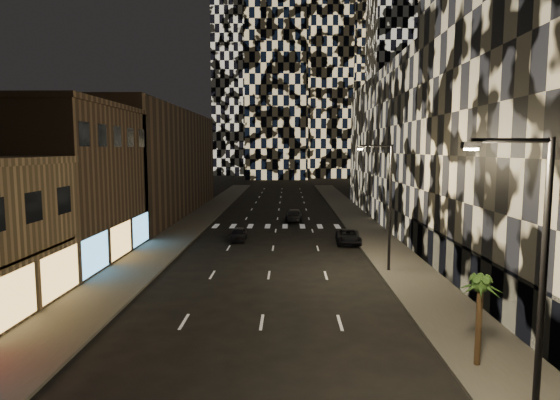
{
  "coord_description": "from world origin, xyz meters",
  "views": [
    {
      "loc": [
        1.33,
        -3.08,
        8.81
      ],
      "look_at": [
        0.89,
        22.76,
        6.0
      ],
      "focal_mm": 30.0,
      "sensor_mm": 36.0,
      "label": 1
    }
  ],
  "objects_px": {
    "streetlight_far": "(387,198)",
    "car_dark_oncoming": "(294,215)",
    "palm_tree": "(480,291)",
    "car_dark_rightlane": "(348,237)",
    "car_dark_midlane": "(238,234)",
    "streetlight_near": "(535,272)"
  },
  "relations": [
    {
      "from": "streetlight_far",
      "to": "car_dark_oncoming",
      "type": "bearing_deg",
      "value": 104.61
    },
    {
      "from": "car_dark_oncoming",
      "to": "palm_tree",
      "type": "distance_m",
      "value": 39.57
    },
    {
      "from": "car_dark_oncoming",
      "to": "car_dark_rightlane",
      "type": "distance_m",
      "value": 14.74
    },
    {
      "from": "car_dark_rightlane",
      "to": "palm_tree",
      "type": "xyz_separation_m",
      "value": [
        2.0,
        -24.99,
        2.55
      ]
    },
    {
      "from": "car_dark_oncoming",
      "to": "palm_tree",
      "type": "bearing_deg",
      "value": 102.09
    },
    {
      "from": "car_dark_midlane",
      "to": "streetlight_near",
      "type": "bearing_deg",
      "value": -68.34
    },
    {
      "from": "palm_tree",
      "to": "car_dark_rightlane",
      "type": "bearing_deg",
      "value": 94.58
    },
    {
      "from": "car_dark_midlane",
      "to": "car_dark_rightlane",
      "type": "bearing_deg",
      "value": -6.28
    },
    {
      "from": "car_dark_rightlane",
      "to": "streetlight_near",
      "type": "bearing_deg",
      "value": -84.85
    },
    {
      "from": "car_dark_oncoming",
      "to": "streetlight_near",
      "type": "bearing_deg",
      "value": 100.11
    },
    {
      "from": "car_dark_oncoming",
      "to": "streetlight_far",
      "type": "bearing_deg",
      "value": 106.62
    },
    {
      "from": "streetlight_near",
      "to": "palm_tree",
      "type": "bearing_deg",
      "value": 82.85
    },
    {
      "from": "car_dark_midlane",
      "to": "car_dark_rightlane",
      "type": "relative_size",
      "value": 0.78
    },
    {
      "from": "streetlight_far",
      "to": "car_dark_oncoming",
      "type": "relative_size",
      "value": 1.76
    },
    {
      "from": "car_dark_midlane",
      "to": "car_dark_oncoming",
      "type": "xyz_separation_m",
      "value": [
        5.59,
        12.55,
        0.11
      ]
    },
    {
      "from": "car_dark_oncoming",
      "to": "palm_tree",
      "type": "relative_size",
      "value": 1.38
    },
    {
      "from": "streetlight_near",
      "to": "car_dark_midlane",
      "type": "height_order",
      "value": "streetlight_near"
    },
    {
      "from": "car_dark_rightlane",
      "to": "palm_tree",
      "type": "bearing_deg",
      "value": -82.84
    },
    {
      "from": "car_dark_oncoming",
      "to": "palm_tree",
      "type": "xyz_separation_m",
      "value": [
        6.91,
        -38.89,
        2.47
      ]
    },
    {
      "from": "streetlight_near",
      "to": "car_dark_midlane",
      "type": "bearing_deg",
      "value": 110.64
    },
    {
      "from": "streetlight_near",
      "to": "car_dark_rightlane",
      "type": "distance_m",
      "value": 30.52
    },
    {
      "from": "streetlight_near",
      "to": "car_dark_rightlane",
      "type": "xyz_separation_m",
      "value": [
        -1.35,
        30.13,
        -4.69
      ]
    }
  ]
}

